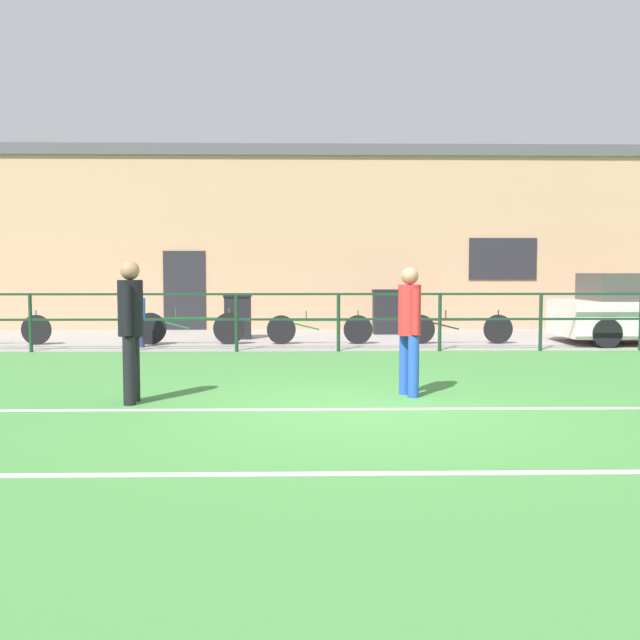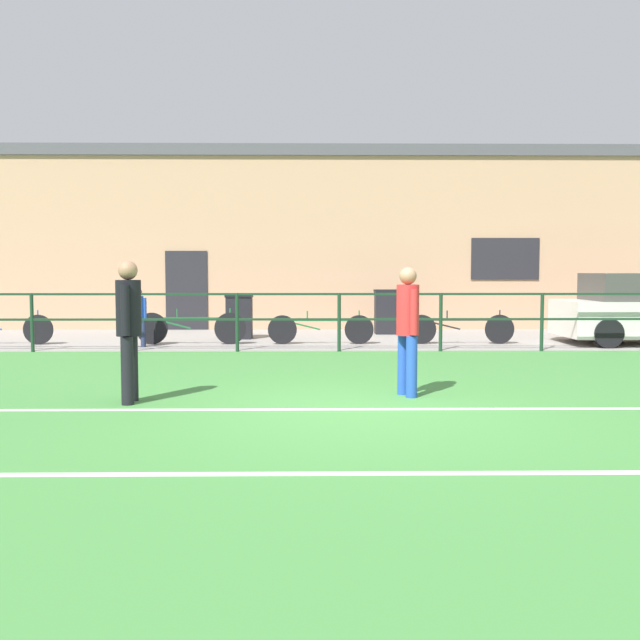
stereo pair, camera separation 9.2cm
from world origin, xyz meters
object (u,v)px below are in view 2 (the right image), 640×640
(bicycle_parked_4, at_px, (460,329))
(trash_bin_0, at_px, (239,316))
(spectator_child, at_px, (138,314))
(bicycle_parked_2, at_px, (191,328))
(bicycle_parked_1, at_px, (320,329))
(bicycle_parked_3, at_px, (2,329))
(player_striker, at_px, (408,323))
(trash_bin_1, at_px, (387,311))
(player_goalkeeper, at_px, (129,323))

(bicycle_parked_4, relative_size, trash_bin_0, 2.22)
(spectator_child, bearing_deg, trash_bin_0, -139.78)
(spectator_child, bearing_deg, bicycle_parked_2, -154.59)
(bicycle_parked_1, bearing_deg, bicycle_parked_2, 180.00)
(bicycle_parked_3, bearing_deg, bicycle_parked_2, 0.00)
(bicycle_parked_1, bearing_deg, bicycle_parked_3, 180.00)
(player_striker, relative_size, spectator_child, 1.35)
(player_striker, xyz_separation_m, bicycle_parked_1, (-1.01, 6.24, -0.58))
(bicycle_parked_1, xyz_separation_m, bicycle_parked_4, (2.99, 0.00, 0.00))
(bicycle_parked_1, bearing_deg, trash_bin_0, 145.41)
(bicycle_parked_3, height_order, trash_bin_1, trash_bin_1)
(player_striker, bearing_deg, trash_bin_1, 157.00)
(spectator_child, distance_m, bicycle_parked_1, 3.79)
(player_goalkeeper, xyz_separation_m, bicycle_parked_1, (2.40, 6.67, -0.63))
(spectator_child, bearing_deg, player_goalkeeper, 98.41)
(player_goalkeeper, bearing_deg, trash_bin_0, -5.66)
(player_striker, height_order, bicycle_parked_4, player_striker)
(spectator_child, xyz_separation_m, bicycle_parked_1, (3.73, 0.55, -0.36))
(player_goalkeeper, relative_size, trash_bin_0, 1.65)
(player_goalkeeper, xyz_separation_m, trash_bin_1, (4.09, 9.16, -0.40))
(player_striker, xyz_separation_m, spectator_child, (-4.74, 5.69, -0.22))
(player_striker, xyz_separation_m, bicycle_parked_2, (-3.77, 6.24, -0.56))
(bicycle_parked_3, bearing_deg, bicycle_parked_4, 0.00)
(bicycle_parked_3, distance_m, trash_bin_0, 5.06)
(trash_bin_0, xyz_separation_m, trash_bin_1, (3.54, 1.21, 0.03))
(trash_bin_0, bearing_deg, player_striker, -69.15)
(bicycle_parked_1, distance_m, trash_bin_1, 3.02)
(bicycle_parked_4, bearing_deg, player_goalkeeper, -128.90)
(player_striker, relative_size, bicycle_parked_2, 0.70)
(bicycle_parked_2, height_order, bicycle_parked_3, bicycle_parked_2)
(player_striker, height_order, bicycle_parked_2, player_striker)
(player_goalkeeper, relative_size, bicycle_parked_4, 0.74)
(player_striker, height_order, spectator_child, player_striker)
(player_striker, distance_m, bicycle_parked_1, 6.35)
(bicycle_parked_4, xyz_separation_m, trash_bin_1, (-1.30, 2.49, 0.22))
(player_goalkeeper, bearing_deg, player_striker, -84.55)
(spectator_child, bearing_deg, player_striker, 125.90)
(spectator_child, distance_m, trash_bin_0, 2.63)
(player_striker, relative_size, bicycle_parked_1, 0.72)
(spectator_child, distance_m, trash_bin_1, 6.22)
(bicycle_parked_1, bearing_deg, player_goalkeeper, -109.75)
(player_striker, distance_m, trash_bin_0, 8.05)
(player_striker, height_order, trash_bin_0, player_striker)
(player_goalkeeper, bearing_deg, bicycle_parked_3, 31.37)
(trash_bin_0, bearing_deg, trash_bin_1, 18.89)
(player_goalkeeper, bearing_deg, bicycle_parked_4, -40.65)
(spectator_child, xyz_separation_m, bicycle_parked_3, (-3.02, 0.55, -0.36))
(bicycle_parked_3, height_order, trash_bin_0, trash_bin_0)
(bicycle_parked_2, bearing_deg, trash_bin_0, 54.63)
(bicycle_parked_3, bearing_deg, trash_bin_0, 14.62)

